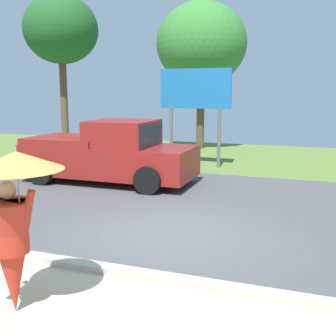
% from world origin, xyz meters
% --- Properties ---
extents(ground_plane, '(40.00, 22.00, 0.20)m').
position_xyz_m(ground_plane, '(0.00, 2.95, -0.05)').
color(ground_plane, '#4C4C4F').
extents(monk_pedestrian, '(1.13, 1.10, 2.13)m').
position_xyz_m(monk_pedestrian, '(-0.86, -3.45, 1.14)').
color(monk_pedestrian, '#B22D1E').
rests_on(monk_pedestrian, ground_plane).
extents(pickup_truck, '(5.20, 2.28, 1.88)m').
position_xyz_m(pickup_truck, '(-3.33, 3.75, 0.87)').
color(pickup_truck, maroon).
rests_on(pickup_truck, ground_plane).
extents(roadside_billboard, '(2.60, 0.12, 3.50)m').
position_xyz_m(roadside_billboard, '(-1.66, 7.19, 2.55)').
color(roadside_billboard, slate).
rests_on(roadside_billboard, ground_plane).
extents(tree_center_back, '(4.13, 4.13, 6.70)m').
position_xyz_m(tree_center_back, '(-2.72, 11.80, 4.81)').
color(tree_center_back, brown).
rests_on(tree_center_back, ground_plane).
extents(tree_right_mid, '(3.67, 3.67, 7.35)m').
position_xyz_m(tree_right_mid, '(-9.74, 11.13, 5.64)').
color(tree_right_mid, brown).
rests_on(tree_right_mid, ground_plane).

